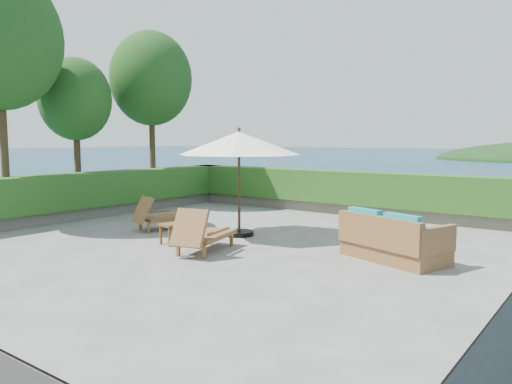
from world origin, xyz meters
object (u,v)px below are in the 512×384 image
Objects in this scene: patio_umbrella at (239,144)px; side_table at (172,227)px; lounge_right at (202,233)px; wicker_loveseat at (392,241)px; lounge_left at (160,216)px.

side_table is (-0.54, -1.73, -1.83)m from patio_umbrella.
side_table is at bearing 156.55° from lounge_right.
side_table is at bearing -142.54° from wicker_loveseat.
patio_umbrella reaches higher than lounge_right.
side_table is 0.23× the size of wicker_loveseat.
side_table is at bearing -107.50° from patio_umbrella.
lounge_right is at bearing -7.31° from lounge_left.
patio_umbrella is 6.78× the size of side_table.
wicker_loveseat is at bearing 12.18° from lounge_right.
patio_umbrella is 1.57× the size of wicker_loveseat.
lounge_left is 2.98m from lounge_right.
lounge_left is at bearing -157.31° from wicker_loveseat.
lounge_left is 6.10m from wicker_loveseat.
patio_umbrella is 2.10× the size of lounge_left.
lounge_right is 3.80m from wicker_loveseat.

